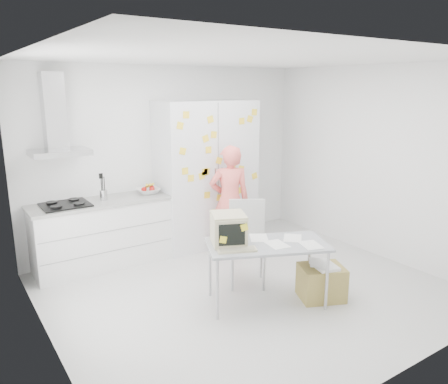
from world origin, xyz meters
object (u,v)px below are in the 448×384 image
desk (243,236)px  chair (247,237)px  person (230,201)px  cardboard_box (321,282)px

desk → chair: bearing=72.1°
person → chair: size_ratio=1.55×
desk → person: bearing=84.9°
person → desk: bearing=84.6°
cardboard_box → chair: bearing=117.5°
person → desk: 1.51m
chair → desk: bearing=-98.4°
person → cardboard_box: size_ratio=2.64×
chair → cardboard_box: 1.03m
cardboard_box → desk: bearing=153.0°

